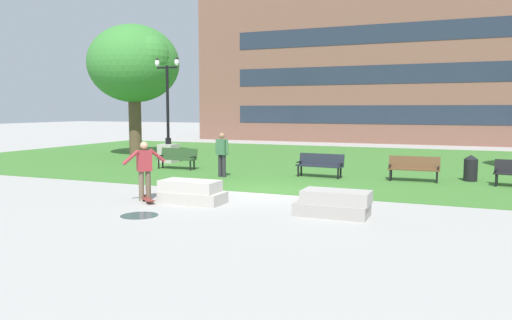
{
  "coord_description": "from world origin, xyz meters",
  "views": [
    {
      "loc": [
        5.72,
        -14.39,
        2.65
      ],
      "look_at": [
        0.36,
        -1.4,
        1.2
      ],
      "focal_mm": 35.0,
      "sensor_mm": 36.0,
      "label": 1
    }
  ],
  "objects_px": {
    "skateboard": "(147,199)",
    "person_bystander_near_lawn": "(222,152)",
    "concrete_block_center": "(192,192)",
    "park_bench_far_left": "(320,164)",
    "trash_bin": "(471,168)",
    "concrete_block_left": "(334,204)",
    "park_bench_near_right": "(414,167)",
    "park_bench_far_right": "(177,157)",
    "lamp_post_left": "(168,141)",
    "person_skateboarder": "(144,167)"
  },
  "relations": [
    {
      "from": "skateboard",
      "to": "person_bystander_near_lawn",
      "type": "bearing_deg",
      "value": 93.27
    },
    {
      "from": "concrete_block_center",
      "to": "skateboard",
      "type": "relative_size",
      "value": 2.01
    },
    {
      "from": "park_bench_far_left",
      "to": "concrete_block_center",
      "type": "bearing_deg",
      "value": -107.25
    },
    {
      "from": "park_bench_far_left",
      "to": "person_bystander_near_lawn",
      "type": "relative_size",
      "value": 1.07
    },
    {
      "from": "trash_bin",
      "to": "person_bystander_near_lawn",
      "type": "bearing_deg",
      "value": -164.5
    },
    {
      "from": "trash_bin",
      "to": "person_bystander_near_lawn",
      "type": "xyz_separation_m",
      "value": [
        -8.87,
        -2.46,
        0.48
      ]
    },
    {
      "from": "concrete_block_center",
      "to": "concrete_block_left",
      "type": "distance_m",
      "value": 4.13
    },
    {
      "from": "concrete_block_center",
      "to": "park_bench_near_right",
      "type": "distance_m",
      "value": 8.6
    },
    {
      "from": "park_bench_far_right",
      "to": "person_bystander_near_lawn",
      "type": "xyz_separation_m",
      "value": [
        2.95,
        -1.57,
        0.44
      ]
    },
    {
      "from": "lamp_post_left",
      "to": "park_bench_far_left",
      "type": "bearing_deg",
      "value": -15.85
    },
    {
      "from": "concrete_block_center",
      "to": "person_bystander_near_lawn",
      "type": "height_order",
      "value": "person_bystander_near_lawn"
    },
    {
      "from": "park_bench_far_right",
      "to": "lamp_post_left",
      "type": "height_order",
      "value": "lamp_post_left"
    },
    {
      "from": "park_bench_far_right",
      "to": "skateboard",
      "type": "bearing_deg",
      "value": -65.05
    },
    {
      "from": "park_bench_near_right",
      "to": "trash_bin",
      "type": "relative_size",
      "value": 1.89
    },
    {
      "from": "park_bench_near_right",
      "to": "park_bench_far_left",
      "type": "height_order",
      "value": "same"
    },
    {
      "from": "person_bystander_near_lawn",
      "to": "skateboard",
      "type": "bearing_deg",
      "value": -86.73
    },
    {
      "from": "person_bystander_near_lawn",
      "to": "lamp_post_left",
      "type": "bearing_deg",
      "value": 141.98
    },
    {
      "from": "lamp_post_left",
      "to": "park_bench_far_right",
      "type": "bearing_deg",
      "value": -49.85
    },
    {
      "from": "park_bench_far_right",
      "to": "trash_bin",
      "type": "relative_size",
      "value": 1.88
    },
    {
      "from": "skateboard",
      "to": "park_bench_far_right",
      "type": "bearing_deg",
      "value": 114.95
    },
    {
      "from": "park_bench_near_right",
      "to": "park_bench_far_right",
      "type": "distance_m",
      "value": 9.91
    },
    {
      "from": "concrete_block_center",
      "to": "lamp_post_left",
      "type": "distance_m",
      "value": 10.85
    },
    {
      "from": "park_bench_far_right",
      "to": "trash_bin",
      "type": "distance_m",
      "value": 11.86
    },
    {
      "from": "concrete_block_left",
      "to": "park_bench_far_right",
      "type": "xyz_separation_m",
      "value": [
        -8.61,
        6.77,
        0.23
      ]
    },
    {
      "from": "concrete_block_center",
      "to": "park_bench_near_right",
      "type": "xyz_separation_m",
      "value": [
        5.43,
        6.67,
        0.23
      ]
    },
    {
      "from": "person_skateboarder",
      "to": "lamp_post_left",
      "type": "bearing_deg",
      "value": 118.56
    },
    {
      "from": "person_skateboarder",
      "to": "trash_bin",
      "type": "relative_size",
      "value": 1.78
    },
    {
      "from": "park_bench_near_right",
      "to": "person_bystander_near_lawn",
      "type": "xyz_separation_m",
      "value": [
        -6.96,
        -1.62,
        0.44
      ]
    },
    {
      "from": "person_skateboarder",
      "to": "park_bench_far_right",
      "type": "bearing_deg",
      "value": 114.18
    },
    {
      "from": "concrete_block_left",
      "to": "trash_bin",
      "type": "bearing_deg",
      "value": 67.23
    },
    {
      "from": "skateboard",
      "to": "trash_bin",
      "type": "relative_size",
      "value": 0.94
    },
    {
      "from": "person_bystander_near_lawn",
      "to": "park_bench_far_right",
      "type": "bearing_deg",
      "value": 152.01
    },
    {
      "from": "concrete_block_center",
      "to": "concrete_block_left",
      "type": "height_order",
      "value": "same"
    },
    {
      "from": "trash_bin",
      "to": "person_skateboarder",
      "type": "bearing_deg",
      "value": -138.67
    },
    {
      "from": "park_bench_near_right",
      "to": "concrete_block_center",
      "type": "bearing_deg",
      "value": -129.15
    },
    {
      "from": "person_skateboarder",
      "to": "concrete_block_center",
      "type": "bearing_deg",
      "value": 8.1
    },
    {
      "from": "park_bench_near_right",
      "to": "trash_bin",
      "type": "distance_m",
      "value": 2.09
    },
    {
      "from": "concrete_block_left",
      "to": "person_bystander_near_lawn",
      "type": "bearing_deg",
      "value": 137.39
    },
    {
      "from": "person_skateboarder",
      "to": "park_bench_far_right",
      "type": "height_order",
      "value": "person_skateboarder"
    },
    {
      "from": "person_skateboarder",
      "to": "lamp_post_left",
      "type": "xyz_separation_m",
      "value": [
        -4.89,
        8.99,
        0.08
      ]
    },
    {
      "from": "person_skateboarder",
      "to": "person_bystander_near_lawn",
      "type": "distance_m",
      "value": 5.25
    },
    {
      "from": "trash_bin",
      "to": "person_bystander_near_lawn",
      "type": "height_order",
      "value": "person_bystander_near_lawn"
    },
    {
      "from": "park_bench_far_left",
      "to": "trash_bin",
      "type": "height_order",
      "value": "trash_bin"
    },
    {
      "from": "person_skateboarder",
      "to": "person_bystander_near_lawn",
      "type": "height_order",
      "value": "person_bystander_near_lawn"
    },
    {
      "from": "concrete_block_left",
      "to": "park_bench_far_left",
      "type": "distance_m",
      "value": 6.92
    },
    {
      "from": "skateboard",
      "to": "park_bench_near_right",
      "type": "xyz_separation_m",
      "value": [
        6.65,
        7.06,
        0.45
      ]
    },
    {
      "from": "park_bench_far_right",
      "to": "person_bystander_near_lawn",
      "type": "height_order",
      "value": "person_bystander_near_lawn"
    },
    {
      "from": "park_bench_far_left",
      "to": "lamp_post_left",
      "type": "xyz_separation_m",
      "value": [
        -8.31,
        2.36,
        0.52
      ]
    },
    {
      "from": "person_skateboarder",
      "to": "park_bench_near_right",
      "type": "relative_size",
      "value": 0.94
    },
    {
      "from": "trash_bin",
      "to": "lamp_post_left",
      "type": "bearing_deg",
      "value": 174.65
    }
  ]
}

